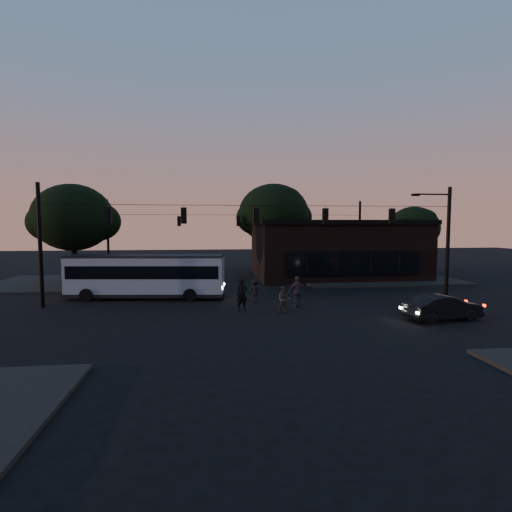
{
  "coord_description": "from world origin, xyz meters",
  "views": [
    {
      "loc": [
        -2.9,
        -21.13,
        4.98
      ],
      "look_at": [
        0.0,
        4.0,
        3.0
      ],
      "focal_mm": 28.0,
      "sensor_mm": 36.0,
      "label": 1
    }
  ],
  "objects": [
    {
      "name": "tree_right",
      "position": [
        18.0,
        18.0,
        4.63
      ],
      "size": [
        5.2,
        5.2,
        6.86
      ],
      "color": "black",
      "rests_on": "ground"
    },
    {
      "name": "sidewalk_far_left",
      "position": [
        -14.0,
        14.0,
        0.07
      ],
      "size": [
        14.0,
        10.0,
        0.15
      ],
      "primitive_type": "cube",
      "color": "black",
      "rests_on": "ground"
    },
    {
      "name": "building",
      "position": [
        9.0,
        15.97,
        2.71
      ],
      "size": [
        15.4,
        10.41,
        5.4
      ],
      "color": "black",
      "rests_on": "ground"
    },
    {
      "name": "pedestrian_b",
      "position": [
        1.23,
        0.87,
        0.76
      ],
      "size": [
        0.85,
        0.73,
        1.53
      ],
      "primitive_type": "imported",
      "rotation": [
        0.0,
        0.0,
        -0.22
      ],
      "color": "#30302C",
      "rests_on": "ground"
    },
    {
      "name": "ground",
      "position": [
        0.0,
        0.0,
        0.0
      ],
      "size": [
        120.0,
        120.0,
        0.0
      ],
      "primitive_type": "plane",
      "color": "black",
      "rests_on": "ground"
    },
    {
      "name": "pedestrian_a",
      "position": [
        -1.08,
        1.7,
        0.93
      ],
      "size": [
        0.74,
        0.55,
        1.86
      ],
      "primitive_type": "imported",
      "rotation": [
        0.0,
        0.0,
        0.17
      ],
      "color": "black",
      "rests_on": "ground"
    },
    {
      "name": "tree_left",
      "position": [
        -14.0,
        13.0,
        5.57
      ],
      "size": [
        6.4,
        6.4,
        8.3
      ],
      "color": "black",
      "rests_on": "ground"
    },
    {
      "name": "car",
      "position": [
        9.19,
        -1.78,
        0.68
      ],
      "size": [
        4.32,
        2.17,
        1.36
      ],
      "primitive_type": "imported",
      "rotation": [
        0.0,
        0.0,
        1.75
      ],
      "color": "black",
      "rests_on": "ground"
    },
    {
      "name": "pedestrian_d",
      "position": [
        -0.03,
        4.03,
        0.77
      ],
      "size": [
        1.12,
        0.87,
        1.53
      ],
      "primitive_type": "imported",
      "rotation": [
        0.0,
        0.0,
        2.8
      ],
      "color": "black",
      "rests_on": "ground"
    },
    {
      "name": "bus",
      "position": [
        -7.2,
        6.36,
        1.65
      ],
      "size": [
        10.67,
        3.57,
        2.94
      ],
      "rotation": [
        0.0,
        0.0,
        -0.11
      ],
      "color": "#8592AA",
      "rests_on": "ground"
    },
    {
      "name": "signal_rig_far",
      "position": [
        0.0,
        20.0,
        4.2
      ],
      "size": [
        26.24,
        0.3,
        7.5
      ],
      "color": "black",
      "rests_on": "ground"
    },
    {
      "name": "pedestrian_c",
      "position": [
        2.34,
        2.38,
        0.93
      ],
      "size": [
        1.13,
        0.55,
        1.87
      ],
      "primitive_type": "imported",
      "rotation": [
        0.0,
        0.0,
        3.23
      ],
      "color": "#352F3A",
      "rests_on": "ground"
    },
    {
      "name": "sidewalk_far_right",
      "position": [
        12.0,
        14.0,
        0.07
      ],
      "size": [
        14.0,
        10.0,
        0.15
      ],
      "primitive_type": "cube",
      "color": "black",
      "rests_on": "ground"
    },
    {
      "name": "tree_behind",
      "position": [
        4.0,
        22.0,
        6.19
      ],
      "size": [
        7.6,
        7.6,
        9.43
      ],
      "color": "black",
      "rests_on": "ground"
    },
    {
      "name": "signal_rig_near",
      "position": [
        0.0,
        4.0,
        4.45
      ],
      "size": [
        26.24,
        0.3,
        7.5
      ],
      "color": "black",
      "rests_on": "ground"
    }
  ]
}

